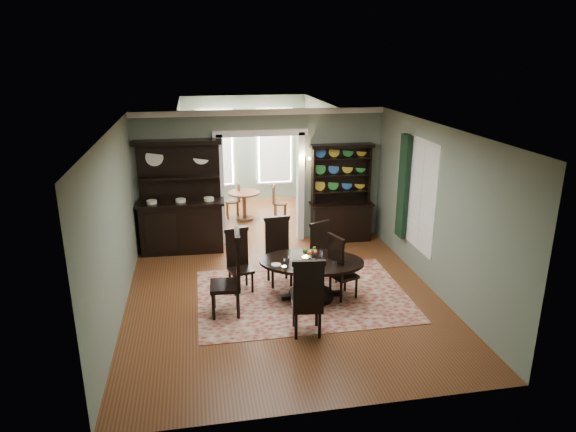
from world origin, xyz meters
name	(u,v)px	position (x,y,z in m)	size (l,w,h in m)	color
room	(284,214)	(0.00, 0.04, 1.58)	(5.51, 6.01, 3.01)	brown
parlor	(249,155)	(0.00, 5.53, 1.52)	(3.51, 3.50, 3.01)	brown
doorway_trim	(261,172)	(0.00, 3.00, 1.62)	(2.08, 0.25, 2.57)	white
right_window	(413,191)	(2.69, 0.93, 1.60)	(0.15, 1.47, 2.12)	white
wall_sconce	(304,160)	(0.95, 2.85, 1.89)	(0.27, 0.21, 0.21)	#B97E31
rug	(302,295)	(0.35, 0.08, 0.01)	(3.72, 2.71, 0.01)	maroon
dining_table	(311,272)	(0.48, -0.04, 0.50)	(2.05, 2.05, 0.72)	black
centerpiece	(309,256)	(0.45, 0.01, 0.78)	(1.31, 0.84, 0.22)	white
chair_far_left	(239,258)	(-0.74, 0.56, 0.61)	(0.51, 0.50, 1.17)	black
chair_far_mid	(278,249)	(0.02, 0.74, 0.67)	(0.50, 0.48, 1.28)	black
chair_far_right	(322,251)	(0.83, 0.65, 0.61)	(0.56, 0.55, 1.16)	black
chair_end_left	(232,272)	(-0.93, -0.35, 0.76)	(0.54, 0.56, 1.45)	black
chair_end_right	(339,266)	(0.95, -0.14, 0.63)	(0.54, 0.56, 1.19)	black
chair_near	(308,296)	(0.14, -1.28, 0.68)	(0.53, 0.50, 1.30)	black
sideboard	(182,213)	(-1.78, 2.72, 0.85)	(1.86, 0.72, 2.42)	black
welsh_dresser	(341,206)	(1.80, 2.76, 0.81)	(1.44, 0.56, 2.22)	black
parlor_table	(244,202)	(-0.24, 4.57, 0.49)	(0.80, 0.80, 0.74)	#512F17
parlor_chair_left	(235,199)	(-0.47, 4.84, 0.49)	(0.39, 0.39, 0.92)	#512F17
parlor_chair_right	(278,201)	(0.62, 4.53, 0.47)	(0.40, 0.40, 0.87)	#512F17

